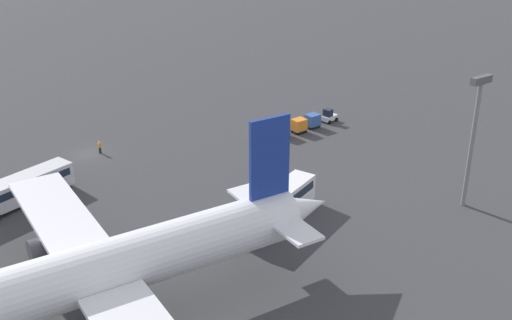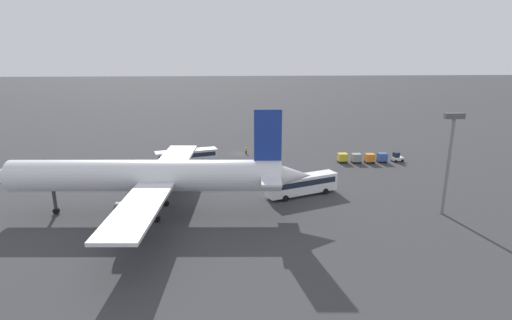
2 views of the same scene
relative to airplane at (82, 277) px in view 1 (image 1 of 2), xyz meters
The scene contains 11 objects.
ground_plane 38.46m from the airplane, 111.25° to the right, with size 600.00×600.00×0.00m, color #38383A.
airplane is the anchor object (origin of this frame).
shuttle_bus_near 26.83m from the airplane, 95.10° to the right, with size 13.20×6.41×3.20m.
shuttle_bus_far 24.84m from the airplane, 164.53° to the right, with size 12.66×7.12×3.39m.
baggage_tug 55.01m from the airplane, 151.52° to the right, with size 2.61×2.04×2.10m.
worker_person 38.36m from the airplane, 113.76° to the right, with size 0.38×0.38×1.74m.
cargo_cart_blue 51.71m from the airplane, 150.07° to the right, with size 2.07×1.77×2.06m.
cargo_cart_orange 49.04m from the airplane, 148.78° to the right, with size 2.07×1.77×2.06m.
cargo_cart_grey 46.74m from the airplane, 146.68° to the right, with size 2.07×1.77×2.06m.
cargo_cart_yellow 44.64m from the airplane, 144.14° to the right, with size 2.07×1.77×2.06m.
light_pole 43.43m from the airplane, behind, with size 2.80×0.70×15.12m.
Camera 1 is at (26.59, 77.02, 34.51)m, focal length 45.00 mm.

